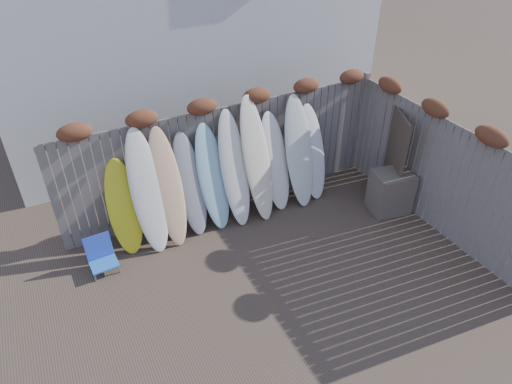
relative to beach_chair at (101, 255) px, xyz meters
name	(u,v)px	position (x,y,z in m)	size (l,w,h in m)	color
ground	(291,284)	(2.50, -1.70, -0.26)	(80.00, 80.00, 0.00)	#493A2D
back_fence	(229,149)	(2.56, 0.69, 0.93)	(6.05, 0.28, 2.24)	slate
right_fence	(439,168)	(5.49, -1.45, 0.88)	(0.28, 4.40, 2.24)	slate
beach_chair	(101,255)	(0.00, 0.00, 0.00)	(0.44, 0.47, 0.56)	blue
wooden_crate	(390,192)	(5.11, -0.85, 0.14)	(0.68, 0.57, 0.79)	#493B36
lattice_panel	(392,155)	(5.39, -0.44, 0.63)	(0.05, 1.19, 1.78)	brown
surfboard_0	(124,207)	(0.53, 0.33, 0.54)	(0.52, 0.07, 1.65)	yellow
surfboard_1	(147,192)	(0.92, 0.25, 0.77)	(0.52, 0.07, 2.13)	white
surfboard_2	(168,188)	(1.27, 0.25, 0.74)	(0.48, 0.07, 2.07)	#E39D72
surfboard_3	(190,185)	(1.67, 0.32, 0.63)	(0.48, 0.07, 1.85)	gray
surfboard_4	(213,178)	(2.08, 0.31, 0.67)	(0.52, 0.07, 1.93)	#9ACEDF
surfboard_5	(234,169)	(2.47, 0.26, 0.76)	(0.48, 0.07, 2.11)	white
surfboard_6	(257,160)	(2.89, 0.24, 0.84)	(0.51, 0.07, 2.29)	#EFE3C3
surfboard_7	(275,162)	(3.31, 0.32, 0.65)	(0.53, 0.07, 1.88)	white
surfboard_8	(299,152)	(3.77, 0.25, 0.77)	(0.54, 0.07, 2.13)	silver
surfboard_9	(312,153)	(4.10, 0.31, 0.64)	(0.54, 0.07, 1.87)	white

